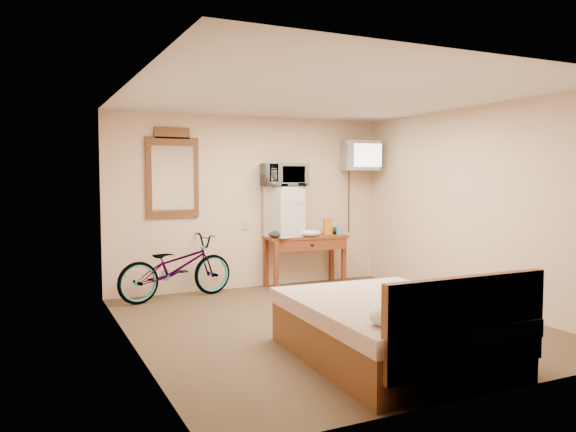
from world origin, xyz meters
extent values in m
plane|color=#503B28|center=(0.00, 0.00, 0.00)|extent=(4.60, 4.60, 0.00)
plane|color=silver|center=(0.00, 0.00, 2.50)|extent=(4.60, 4.60, 0.00)
cube|color=beige|center=(0.00, 2.30, 1.25)|extent=(4.20, 0.04, 2.50)
cube|color=beige|center=(0.00, -2.30, 1.25)|extent=(4.20, 0.04, 2.50)
cube|color=beige|center=(-2.10, 0.00, 1.25)|extent=(0.04, 4.60, 2.50)
cube|color=beige|center=(2.10, 0.00, 1.25)|extent=(0.04, 4.60, 2.50)
cube|color=beige|center=(-0.08, 2.29, 0.92)|extent=(0.08, 0.01, 0.13)
cube|color=brown|center=(0.77, 2.04, 0.73)|extent=(1.25, 0.57, 0.04)
cube|color=brown|center=(0.21, 1.86, 0.35)|extent=(0.06, 0.06, 0.71)
cube|color=brown|center=(1.33, 1.86, 0.35)|extent=(0.06, 0.06, 0.71)
cube|color=brown|center=(0.21, 2.22, 0.35)|extent=(0.06, 0.06, 0.71)
cube|color=brown|center=(1.33, 2.22, 0.35)|extent=(0.06, 0.06, 0.71)
cube|color=brown|center=(0.77, 1.84, 0.63)|extent=(1.09, 0.14, 0.16)
cube|color=black|center=(0.77, 1.82, 0.63)|extent=(0.05, 0.02, 0.03)
cube|color=silver|center=(0.43, 2.04, 1.12)|extent=(0.53, 0.52, 0.73)
cube|color=gray|center=(0.43, 1.83, 1.26)|extent=(0.45, 0.01, 0.00)
cylinder|color=gray|center=(0.27, 1.83, 1.07)|extent=(0.02, 0.02, 0.26)
imported|color=silver|center=(0.43, 2.04, 1.65)|extent=(0.62, 0.43, 0.34)
cube|color=orange|center=(1.13, 1.99, 0.87)|extent=(0.13, 0.09, 0.25)
cylinder|color=#42A7E3|center=(1.29, 1.92, 0.82)|extent=(0.08, 0.08, 0.15)
ellipsoid|color=white|center=(0.77, 1.89, 0.80)|extent=(0.33, 0.25, 0.10)
ellipsoid|color=black|center=(0.26, 1.91, 0.80)|extent=(0.28, 0.21, 0.10)
ellipsoid|color=black|center=(1.32, 2.09, 0.80)|extent=(0.22, 0.18, 0.10)
cube|color=black|center=(1.70, 2.28, 1.84)|extent=(0.14, 0.02, 0.14)
cylinder|color=black|center=(1.70, 2.24, 1.84)|extent=(0.05, 0.30, 0.05)
cube|color=gray|center=(1.70, 2.02, 1.95)|extent=(0.62, 0.56, 0.46)
cube|color=white|center=(1.70, 1.80, 1.95)|extent=(0.42, 0.13, 0.35)
cube|color=black|center=(1.70, 2.24, 1.95)|extent=(0.32, 0.10, 0.28)
cube|color=brown|center=(-1.15, 2.27, 1.61)|extent=(0.73, 0.04, 1.10)
cube|color=brown|center=(-1.15, 2.27, 2.22)|extent=(0.48, 0.04, 0.15)
cube|color=white|center=(-1.15, 2.25, 1.59)|extent=(0.57, 0.01, 0.90)
imported|color=black|center=(-1.20, 1.95, 0.43)|extent=(1.70, 0.89, 0.85)
cube|color=brown|center=(-0.11, -1.30, 0.20)|extent=(1.56, 2.02, 0.40)
cube|color=beige|center=(-0.11, -1.30, 0.45)|extent=(1.60, 2.06, 0.14)
cube|color=brown|center=(-0.11, -2.26, 0.55)|extent=(1.47, 0.08, 0.70)
ellipsoid|color=silver|center=(-0.45, -1.95, 0.58)|extent=(0.57, 0.35, 0.20)
ellipsoid|color=silver|center=(0.24, -1.95, 0.58)|extent=(0.57, 0.35, 0.20)
camera|label=1|loc=(-3.03, -5.34, 1.62)|focal=35.00mm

